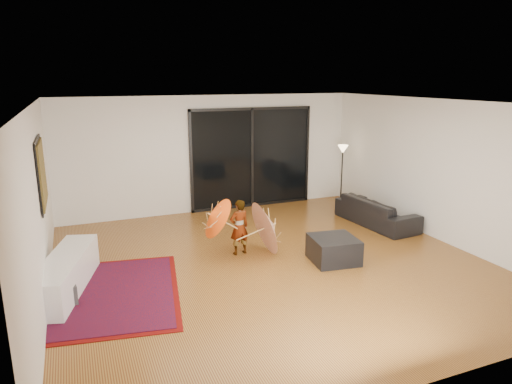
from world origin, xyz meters
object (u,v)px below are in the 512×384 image
media_console (66,274)px  child (239,227)px  sofa (376,211)px  ottoman (334,249)px

media_console → child: 2.92m
media_console → sofa: size_ratio=1.00×
media_console → child: (2.88, 0.43, 0.23)m
ottoman → child: bearing=146.0°
ottoman → child: size_ratio=0.75×
sofa → child: size_ratio=1.94×
child → media_console: bearing=0.0°
media_console → child: bearing=24.9°
sofa → ottoman: size_ratio=2.60×
ottoman → child: (-1.38, 0.93, 0.29)m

